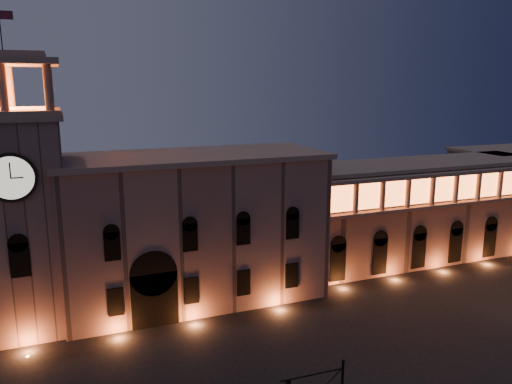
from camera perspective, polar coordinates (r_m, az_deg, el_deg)
government_building at (r=59.73m, az=-7.12°, el=-4.06°), size 30.80×12.80×17.60m
clock_tower at (r=56.39m, az=-25.43°, el=-2.22°), size 9.80×9.80×32.40m
colonnade_wing at (r=77.14m, az=17.83°, el=-1.95°), size 40.60×11.50×14.50m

